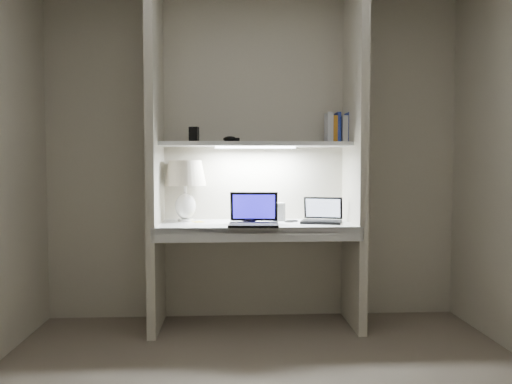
{
  "coord_description": "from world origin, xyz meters",
  "views": [
    {
      "loc": [
        -0.2,
        -2.41,
        1.19
      ],
      "look_at": [
        -0.01,
        1.05,
        1.01
      ],
      "focal_mm": 35.0,
      "sensor_mm": 36.0,
      "label": 1
    }
  ],
  "objects": [
    {
      "name": "laptop_main",
      "position": [
        -0.02,
        1.09,
        0.82
      ],
      "size": [
        0.36,
        0.32,
        0.23
      ],
      "rotation": [
        0.0,
        0.0,
        -0.07
      ],
      "color": "black",
      "rests_on": "desk"
    },
    {
      "name": "laptop_netbook",
      "position": [
        0.49,
        1.23,
        0.81
      ],
      "size": [
        0.35,
        0.32,
        0.18
      ],
      "rotation": [
        0.0,
        0.0,
        -0.29
      ],
      "color": "black",
      "rests_on": "desk"
    },
    {
      "name": "shelf_gadget",
      "position": [
        -0.19,
        1.33,
        1.39
      ],
      "size": [
        0.12,
        0.11,
        0.05
      ],
      "primitive_type": "ellipsoid",
      "rotation": [
        0.0,
        0.0,
        -0.35
      ],
      "color": "black",
      "rests_on": "shelf"
    },
    {
      "name": "strip_light",
      "position": [
        0.0,
        1.32,
        1.33
      ],
      "size": [
        0.6,
        0.04,
        0.02
      ],
      "primitive_type": "cube",
      "color": "white",
      "rests_on": "shelf"
    },
    {
      "name": "book_row",
      "position": [
        0.65,
        1.37,
        1.47
      ],
      "size": [
        0.22,
        0.15,
        0.23
      ],
      "color": "silver",
      "rests_on": "shelf"
    },
    {
      "name": "cable_coil",
      "position": [
        0.28,
        1.29,
        0.78
      ],
      "size": [
        0.1,
        0.1,
        0.01
      ],
      "primitive_type": "torus",
      "rotation": [
        0.0,
        0.0,
        -0.11
      ],
      "color": "black",
      "rests_on": "desk"
    },
    {
      "name": "desk",
      "position": [
        0.0,
        1.23,
        0.75
      ],
      "size": [
        1.4,
        0.55,
        0.04
      ],
      "primitive_type": "cube",
      "color": "white",
      "rests_on": "alcove_panel_left"
    },
    {
      "name": "speaker",
      "position": [
        0.17,
        1.35,
        0.84
      ],
      "size": [
        0.12,
        0.1,
        0.14
      ],
      "primitive_type": "cube",
      "rotation": [
        0.0,
        0.0,
        0.33
      ],
      "color": "silver",
      "rests_on": "desk"
    },
    {
      "name": "desk_apron",
      "position": [
        0.0,
        0.96,
        0.72
      ],
      "size": [
        1.46,
        0.03,
        0.1
      ],
      "primitive_type": "cube",
      "color": "silver",
      "rests_on": "desk"
    },
    {
      "name": "alcove_panel_left",
      "position": [
        -0.73,
        1.23,
        1.25
      ],
      "size": [
        0.06,
        0.55,
        2.5
      ],
      "primitive_type": "cube",
      "color": "beige",
      "rests_on": "floor"
    },
    {
      "name": "shelf",
      "position": [
        0.0,
        1.32,
        1.35
      ],
      "size": [
        1.4,
        0.36,
        0.03
      ],
      "primitive_type": "cube",
      "color": "silver",
      "rests_on": "back_wall"
    },
    {
      "name": "mouse",
      "position": [
        -0.05,
        1.21,
        0.79
      ],
      "size": [
        0.11,
        0.08,
        0.04
      ],
      "primitive_type": "ellipsoid",
      "rotation": [
        0.0,
        0.0,
        -0.12
      ],
      "color": "black",
      "rests_on": "desk"
    },
    {
      "name": "sticky_note",
      "position": [
        -0.43,
        1.31,
        0.77
      ],
      "size": [
        0.1,
        0.1,
        0.0
      ],
      "primitive_type": "cube",
      "rotation": [
        0.0,
        0.0,
        0.57
      ],
      "color": "gold",
      "rests_on": "desk"
    },
    {
      "name": "alcove_panel_right",
      "position": [
        0.73,
        1.23,
        1.25
      ],
      "size": [
        0.06,
        0.55,
        2.5
      ],
      "primitive_type": "cube",
      "color": "beige",
      "rests_on": "floor"
    },
    {
      "name": "back_wall",
      "position": [
        0.0,
        1.5,
        1.25
      ],
      "size": [
        3.2,
        0.01,
        2.5
      ],
      "primitive_type": "cube",
      "color": "beige",
      "rests_on": "floor"
    },
    {
      "name": "shelf_box",
      "position": [
        -0.46,
        1.34,
        1.42
      ],
      "size": [
        0.08,
        0.06,
        0.11
      ],
      "primitive_type": "cube",
      "rotation": [
        0.0,
        0.0,
        -0.28
      ],
      "color": "black",
      "rests_on": "shelf"
    },
    {
      "name": "table_lamp",
      "position": [
        -0.53,
        1.35,
        1.08
      ],
      "size": [
        0.31,
        0.31,
        0.46
      ],
      "color": "white",
      "rests_on": "desk"
    }
  ]
}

